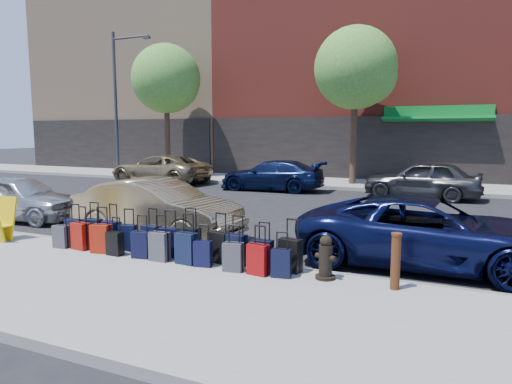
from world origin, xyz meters
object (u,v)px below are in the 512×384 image
at_px(fire_hydrant, 326,259).
at_px(car_near_0, 18,198).
at_px(car_near_1, 157,208).
at_px(car_far_1, 272,175).
at_px(streetlight, 118,95).
at_px(suitcase_front_5, 169,242).
at_px(bollard, 396,260).
at_px(car_far_0, 160,169).
at_px(tree_center, 358,70).
at_px(car_near_2, 426,232).
at_px(car_far_2, 422,179).
at_px(tree_left, 168,81).

xyz_separation_m(fire_hydrant, car_near_0, (-9.82, 2.04, 0.18)).
relative_size(car_near_1, car_far_1, 0.94).
xyz_separation_m(streetlight, suitcase_front_5, (12.79, -13.62, -4.22)).
bearing_deg(fire_hydrant, streetlight, 157.46).
xyz_separation_m(streetlight, bollard, (17.08, -13.75, -4.05)).
bearing_deg(car_far_1, car_far_0, -95.44).
height_order(tree_center, car_near_0, tree_center).
height_order(car_near_1, car_near_2, car_near_1).
bearing_deg(tree_center, car_far_1, -137.11).
xyz_separation_m(bollard, car_far_2, (-0.47, 11.68, 0.14)).
distance_m(streetlight, car_far_1, 11.28).
xyz_separation_m(fire_hydrant, car_far_0, (-11.87, 11.83, 0.24)).
height_order(fire_hydrant, car_far_2, car_far_2).
bearing_deg(car_near_1, car_near_0, 90.94).
height_order(bollard, car_far_0, car_far_0).
relative_size(car_near_2, car_far_2, 1.11).
distance_m(tree_center, car_near_1, 13.51).
distance_m(car_near_0, car_far_2, 14.20).
height_order(car_near_2, car_far_2, car_far_2).
relative_size(car_near_0, car_far_1, 0.85).
relative_size(car_near_0, car_far_0, 0.75).
bearing_deg(suitcase_front_5, car_near_0, 155.01).
distance_m(tree_left, streetlight, 3.11).
bearing_deg(car_near_2, car_far_2, 4.31).
bearing_deg(tree_left, bollard, -45.61).
height_order(tree_left, streetlight, streetlight).
bearing_deg(car_near_0, bollard, -107.55).
xyz_separation_m(car_near_0, car_near_1, (5.01, -0.10, 0.05)).
distance_m(car_near_2, car_far_0, 16.55).
bearing_deg(car_near_2, car_far_1, 36.31).
bearing_deg(car_near_2, suitcase_front_5, 112.25).
distance_m(car_near_2, car_far_1, 11.85).
relative_size(tree_center, car_near_1, 1.67).
xyz_separation_m(car_near_2, car_far_2, (-0.77, 9.64, 0.07)).
xyz_separation_m(tree_center, bollard, (3.64, -14.45, -4.80)).
bearing_deg(fire_hydrant, car_near_0, -173.63).
relative_size(suitcase_front_5, car_far_1, 0.20).
xyz_separation_m(streetlight, car_near_0, (6.14, -11.65, -3.99)).
xyz_separation_m(car_near_2, car_far_1, (-7.06, 9.52, 0.00)).
distance_m(fire_hydrant, bollard, 1.13).
relative_size(streetlight, car_near_0, 2.04).
relative_size(tree_center, car_far_2, 1.66).
bearing_deg(streetlight, tree_center, 2.98).
xyz_separation_m(car_near_1, car_far_2, (5.46, 9.69, 0.03)).
relative_size(car_far_0, car_far_2, 1.19).
xyz_separation_m(car_near_2, car_far_0, (-13.30, 9.85, 0.05)).
xyz_separation_m(tree_left, suitcase_front_5, (9.85, -14.32, -4.97)).
height_order(fire_hydrant, car_far_1, car_far_1).
height_order(tree_left, bollard, tree_left).
relative_size(tree_left, fire_hydrant, 9.80).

